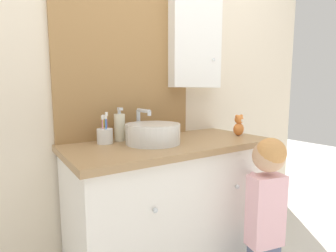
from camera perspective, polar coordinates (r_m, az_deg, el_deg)
wall_back at (r=1.75m, az=-4.63°, el=11.93°), size 3.20×0.18×2.50m
vanity_counter at (r=1.64m, az=0.64°, el=-18.19°), size 1.18×0.56×0.85m
sink_basin at (r=1.45m, az=-3.33°, el=-1.54°), size 0.30×0.35×0.19m
toothbrush_holder at (r=1.49m, az=-13.58°, el=-1.98°), size 0.09×0.09×0.17m
soap_dispenser at (r=1.55m, az=-10.49°, el=-0.19°), size 0.06×0.06×0.19m
child_figure at (r=1.48m, az=20.55°, el=-15.90°), size 0.26×0.42×0.92m
teddy_bear at (r=1.77m, az=15.15°, el=0.08°), size 0.08×0.06×0.14m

